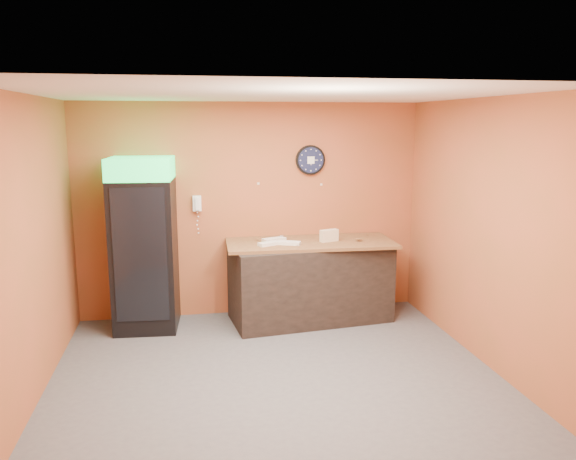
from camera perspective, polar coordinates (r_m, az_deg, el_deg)
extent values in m
plane|color=#47474C|center=(5.94, -1.29, -14.45)|extent=(4.50, 4.50, 0.00)
cube|color=#B25232|center=(7.44, -3.77, 2.04)|extent=(4.50, 0.02, 2.80)
cube|color=#B25232|center=(5.60, -24.73, -1.88)|extent=(0.02, 4.00, 2.80)
cube|color=#B25232|center=(6.24, 19.51, -0.28)|extent=(0.02, 4.00, 2.80)
cube|color=white|center=(5.37, -1.42, 13.65)|extent=(4.50, 4.00, 0.02)
cube|color=black|center=(7.15, -14.31, -2.45)|extent=(0.80, 0.80, 1.86)
cube|color=#1AE558|center=(6.99, -14.72, 6.07)|extent=(0.80, 0.80, 0.27)
cube|color=black|center=(6.77, -14.32, -2.52)|extent=(0.62, 0.07, 1.60)
cube|color=black|center=(7.32, 2.25, -5.30)|extent=(2.09, 1.11, 1.00)
cylinder|color=black|center=(7.47, 2.29, 7.12)|extent=(0.39, 0.05, 0.39)
cylinder|color=#0F1433|center=(7.44, 2.33, 7.11)|extent=(0.34, 0.01, 0.34)
cube|color=white|center=(7.44, 2.35, 7.10)|extent=(0.10, 0.00, 0.10)
cube|color=white|center=(7.33, -9.23, 2.69)|extent=(0.11, 0.06, 0.20)
cube|color=white|center=(7.28, -9.22, 2.64)|extent=(0.05, 0.04, 0.16)
cube|color=brown|center=(7.19, 2.28, -1.31)|extent=(2.16, 0.97, 0.04)
cube|color=beige|center=(7.19, 4.19, -0.96)|extent=(0.26, 0.16, 0.05)
cube|color=beige|center=(7.18, 4.20, -0.56)|extent=(0.26, 0.16, 0.05)
cube|color=beige|center=(7.17, 4.20, -0.16)|extent=(0.26, 0.16, 0.05)
cube|color=silver|center=(6.95, -1.94, -1.40)|extent=(0.29, 0.21, 0.04)
cube|color=silver|center=(6.99, 0.08, -1.32)|extent=(0.31, 0.22, 0.04)
cube|color=silver|center=(7.18, -1.43, -0.99)|extent=(0.32, 0.22, 0.04)
cylinder|color=silver|center=(7.25, -0.62, -0.77)|extent=(0.07, 0.07, 0.07)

